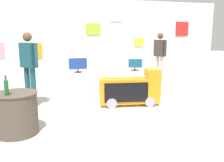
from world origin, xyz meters
name	(u,v)px	position (x,y,z in m)	size (l,w,h in m)	color
ground_plane	(111,123)	(0.00, 0.00, 0.00)	(30.00, 30.00, 0.00)	#B2ADA3
back_wall_display	(75,40)	(0.00, 4.34, 1.40)	(11.07, 0.13, 2.80)	silver
main_display_pedestal	(129,113)	(0.37, 0.03, 0.16)	(1.77, 1.77, 0.32)	white
novelty_firetruck_tv	(131,91)	(0.39, 0.02, 0.60)	(1.16, 0.53, 0.69)	gray
display_pedestal_left_rear	(78,87)	(-0.33, 1.72, 0.36)	(0.76, 0.76, 0.72)	white
tv_on_left_rear	(78,64)	(-0.33, 1.72, 0.91)	(0.47, 0.18, 0.37)	black
display_pedestal_center_rear	(134,84)	(1.10, 1.59, 0.36)	(0.80, 0.80, 0.72)	white
tv_on_center_rear	(135,64)	(1.10, 1.58, 0.88)	(0.37, 0.19, 0.31)	black
side_table_round	(16,113)	(-1.65, 0.01, 0.36)	(0.72, 0.72, 0.71)	#4C4238
bottle_on_side_table	(6,87)	(-1.75, -0.12, 0.84)	(0.07, 0.07, 0.32)	#195926
shopper_browsing_near_truck	(160,53)	(2.71, 3.31, 0.98)	(0.31, 0.53, 1.66)	#B2ADA3
shopper_browsing_rear	(29,64)	(-1.45, 1.59, 0.99)	(0.40, 0.44, 1.68)	#194751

